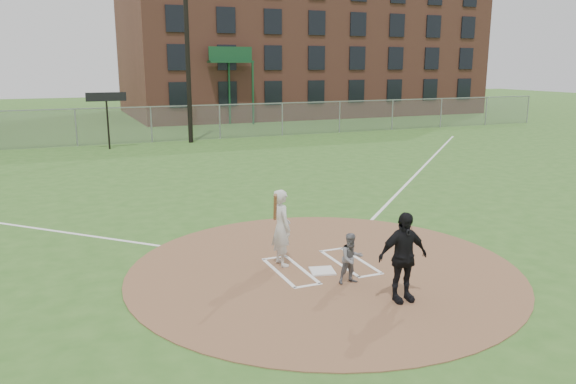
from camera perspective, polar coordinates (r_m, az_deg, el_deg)
name	(u,v)px	position (r m, az deg, el deg)	size (l,w,h in m)	color
ground	(324,269)	(12.27, 3.65, -7.86)	(140.00, 140.00, 0.00)	#336020
dirt_circle	(324,269)	(12.26, 3.65, -7.82)	(8.40, 8.40, 0.02)	brown
home_plate	(322,271)	(12.08, 3.50, -8.00)	(0.50, 0.50, 0.03)	white
foul_line_first	(421,169)	(24.28, 13.33, 2.24)	(0.10, 24.00, 0.01)	white
catcher	(351,258)	(11.37, 6.45, -6.73)	(0.51, 0.39, 1.04)	slate
umpire	(403,257)	(10.60, 11.59, -6.49)	(1.00, 0.42, 1.70)	black
batters_boxes	(321,266)	(12.38, 3.34, -7.53)	(2.08, 1.88, 0.01)	white
batter_at_plate	(281,227)	(12.20, -0.68, -3.62)	(0.66, 1.02, 1.78)	silver
outfield_fence	(151,124)	(32.84, -13.71, 6.70)	(56.08, 0.08, 2.03)	slate
brick_warehouse	(297,28)	(52.75, 0.97, 16.30)	(30.00, 17.17, 15.00)	brown
light_pole	(186,21)	(32.15, -10.29, 16.72)	(1.20, 0.30, 12.22)	black
scoreboard_sign	(106,103)	(30.64, -17.96, 8.60)	(2.00, 0.10, 2.93)	black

